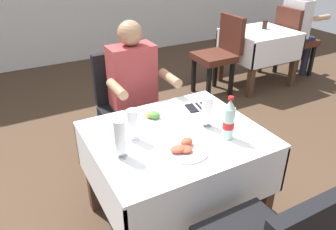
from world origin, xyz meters
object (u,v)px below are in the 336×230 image
object	(u,v)px
background_table_tumbler	(265,25)
beer_glass_right	(133,125)
beer_glass_left	(120,138)
background_chair_left	(220,51)
cola_bottle_primary	(229,120)
background_dining_table	(259,45)
plate_near_camera	(185,149)
background_patron	(298,26)
beer_glass_middle	(207,112)
napkin_cutlery_set	(199,107)
main_dining_table	(175,156)
plate_far_diner	(154,117)
background_chair_right	(293,38)
chair_far_diner_seat	(126,105)
seated_diner_far	(136,91)

from	to	relation	value
background_table_tumbler	beer_glass_right	bearing A→B (deg)	-147.27
beer_glass_left	background_chair_left	xyz separation A→B (m)	(1.96, 1.73, -0.29)
cola_bottle_primary	background_dining_table	distance (m)	2.72
plate_near_camera	background_patron	bearing A→B (deg)	32.25
beer_glass_middle	napkin_cutlery_set	distance (m)	0.28
main_dining_table	plate_near_camera	distance (m)	0.28
main_dining_table	plate_far_diner	distance (m)	0.29
plate_far_diner	background_chair_right	bearing A→B (deg)	26.61
chair_far_diner_seat	seated_diner_far	world-z (taller)	seated_diner_far
seated_diner_far	cola_bottle_primary	bearing A→B (deg)	-77.77
plate_far_diner	beer_glass_middle	xyz separation A→B (m)	(0.25, -0.24, 0.09)
napkin_cutlery_set	background_patron	distance (m)	2.94
seated_diner_far	background_chair_right	distance (m)	2.94
main_dining_table	cola_bottle_primary	size ratio (longest dim) A/B	3.81
beer_glass_middle	beer_glass_right	distance (m)	0.48
plate_near_camera	background_patron	distance (m)	3.47
cola_bottle_primary	background_dining_table	bearing A→B (deg)	43.41
beer_glass_middle	napkin_cutlery_set	xyz separation A→B (m)	(0.10, 0.24, -0.10)
plate_far_diner	background_patron	size ratio (longest dim) A/B	0.18
plate_near_camera	plate_far_diner	xyz separation A→B (m)	(0.01, 0.41, -0.00)
main_dining_table	background_patron	size ratio (longest dim) A/B	0.83
seated_diner_far	background_table_tumbler	bearing A→B (deg)	23.55
plate_far_diner	background_chair_left	size ratio (longest dim) A/B	0.23
beer_glass_middle	background_chair_right	size ratio (longest dim) A/B	0.21
main_dining_table	plate_far_diner	world-z (taller)	plate_far_diner
background_chair_left	background_dining_table	bearing A→B (deg)	-0.00
seated_diner_far	beer_glass_middle	bearing A→B (deg)	-77.56
seated_diner_far	beer_glass_left	size ratio (longest dim) A/B	5.45
chair_far_diner_seat	cola_bottle_primary	distance (m)	1.10
background_patron	background_table_tumbler	bearing A→B (deg)	174.27
plate_near_camera	napkin_cutlery_set	xyz separation A→B (m)	(0.37, 0.42, -0.01)
background_dining_table	background_table_tumbler	size ratio (longest dim) A/B	7.66
plate_near_camera	napkin_cutlery_set	size ratio (longest dim) A/B	1.32
plate_near_camera	beer_glass_left	xyz separation A→B (m)	(-0.33, 0.12, 0.10)
plate_near_camera	background_table_tumbler	size ratio (longest dim) A/B	2.35
beer_glass_left	beer_glass_middle	size ratio (longest dim) A/B	1.11
beer_glass_left	beer_glass_right	size ratio (longest dim) A/B	1.16
cola_bottle_primary	background_chair_right	bearing A→B (deg)	35.60
plate_near_camera	background_dining_table	distance (m)	2.93
chair_far_diner_seat	background_patron	distance (m)	3.01
background_chair_right	background_table_tumbler	bearing A→B (deg)	173.73
beer_glass_right	plate_near_camera	bearing A→B (deg)	-50.91
cola_bottle_primary	background_patron	world-z (taller)	background_patron
plate_near_camera	beer_glass_right	bearing A→B (deg)	129.09
seated_diner_far	beer_glass_right	bearing A→B (deg)	-114.68
background_chair_left	background_table_tumbler	size ratio (longest dim) A/B	8.82
background_patron	napkin_cutlery_set	bearing A→B (deg)	-150.81
plate_far_diner	beer_glass_right	size ratio (longest dim) A/B	1.13
beer_glass_left	background_table_tumbler	bearing A→B (deg)	33.49
main_dining_table	seated_diner_far	distance (m)	0.74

